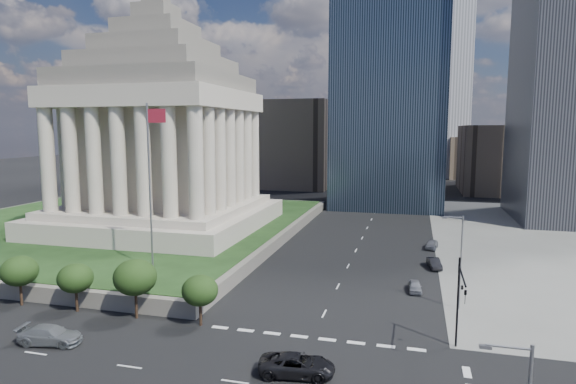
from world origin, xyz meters
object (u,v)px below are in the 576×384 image
(parked_sedan_mid, at_px, (434,263))
(parked_sedan_far, at_px, (432,244))
(parked_sedan_near, at_px, (415,286))
(pickup_truck, at_px, (297,365))
(war_memorial, at_px, (160,114))
(flagpole, at_px, (151,178))
(street_lamp_north, at_px, (459,257))
(suv_grey, at_px, (50,335))
(traffic_signal_ne, at_px, (460,296))

(parked_sedan_mid, relative_size, parked_sedan_far, 1.00)
(parked_sedan_near, relative_size, parked_sedan_mid, 0.89)
(pickup_truck, bearing_deg, war_memorial, 31.30)
(pickup_truck, relative_size, parked_sedan_mid, 1.42)
(flagpole, relative_size, pickup_truck, 3.40)
(war_memorial, height_order, pickup_truck, war_memorial)
(flagpole, height_order, parked_sedan_mid, flagpole)
(street_lamp_north, height_order, parked_sedan_far, street_lamp_north)
(street_lamp_north, bearing_deg, parked_sedan_far, 93.99)
(pickup_truck, xyz_separation_m, suv_grey, (-22.37, -0.31, -0.01))
(war_memorial, height_order, parked_sedan_near, war_memorial)
(suv_grey, xyz_separation_m, parked_sedan_far, (33.60, 44.32, -0.11))
(war_memorial, xyz_separation_m, parked_sedan_near, (43.00, -18.52, -20.77))
(street_lamp_north, distance_m, parked_sedan_near, 8.01)
(traffic_signal_ne, relative_size, parked_sedan_far, 1.94)
(war_memorial, bearing_deg, suv_grey, -73.87)
(war_memorial, xyz_separation_m, suv_grey, (11.90, -41.12, -20.59))
(war_memorial, distance_m, street_lamp_north, 54.92)
(traffic_signal_ne, bearing_deg, parked_sedan_near, 102.51)
(war_memorial, relative_size, suv_grey, 6.97)
(street_lamp_north, height_order, pickup_truck, street_lamp_north)
(parked_sedan_far, bearing_deg, suv_grey, -117.51)
(parked_sedan_near, bearing_deg, street_lamp_north, -50.08)
(street_lamp_north, height_order, parked_sedan_near, street_lamp_north)
(flagpole, xyz_separation_m, parked_sedan_far, (33.33, 27.20, -12.41))
(pickup_truck, relative_size, parked_sedan_far, 1.43)
(war_memorial, relative_size, traffic_signal_ne, 4.88)
(parked_sedan_far, bearing_deg, war_memorial, -166.32)
(traffic_signal_ne, height_order, parked_sedan_mid, traffic_signal_ne)
(suv_grey, distance_m, parked_sedan_mid, 47.16)
(flagpole, height_order, pickup_truck, flagpole)
(pickup_truck, relative_size, suv_grey, 1.05)
(war_memorial, height_order, suv_grey, war_memorial)
(traffic_signal_ne, relative_size, suv_grey, 1.43)
(street_lamp_north, distance_m, pickup_truck, 22.61)
(street_lamp_north, bearing_deg, flagpole, -178.37)
(war_memorial, distance_m, parked_sedan_mid, 50.64)
(suv_grey, bearing_deg, pickup_truck, -98.25)
(war_memorial, distance_m, pickup_truck, 57.13)
(traffic_signal_ne, xyz_separation_m, parked_sedan_near, (-3.50, 15.78, -4.62))
(pickup_truck, xyz_separation_m, parked_sedan_mid, (11.23, 32.78, -0.14))
(street_lamp_north, relative_size, pickup_truck, 1.70)
(flagpole, xyz_separation_m, parked_sedan_near, (30.83, 5.48, -12.49))
(flagpole, xyz_separation_m, traffic_signal_ne, (34.33, -10.30, -7.86))
(pickup_truck, bearing_deg, street_lamp_north, -44.97)
(suv_grey, bearing_deg, flagpole, -9.97)
(traffic_signal_ne, height_order, parked_sedan_far, traffic_signal_ne)
(war_memorial, relative_size, parked_sedan_far, 9.46)
(flagpole, distance_m, suv_grey, 21.09)
(parked_sedan_near, bearing_deg, parked_sedan_mid, 72.48)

